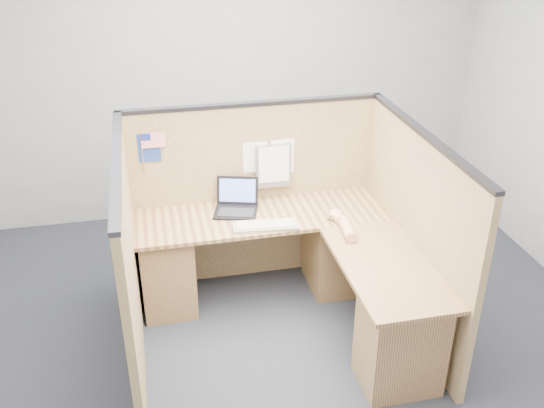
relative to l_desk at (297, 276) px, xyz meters
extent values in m
plane|color=black|center=(-0.18, -0.29, -0.39)|extent=(5.00, 5.00, 0.00)
plane|color=gray|center=(-0.18, 1.96, 1.01)|extent=(5.00, 0.00, 5.00)
cube|color=brown|center=(-0.18, 0.71, 0.36)|extent=(2.05, 0.05, 1.50)
cube|color=#232328|center=(-0.18, 0.71, 1.12)|extent=(2.05, 0.06, 0.03)
cube|color=brown|center=(-1.18, -0.19, 0.36)|extent=(0.05, 1.80, 1.50)
cube|color=#232328|center=(-1.18, -0.19, 1.12)|extent=(0.06, 1.80, 0.03)
cube|color=brown|center=(0.82, -0.19, 0.36)|extent=(0.05, 1.80, 1.50)
cube|color=#232328|center=(0.82, -0.19, 1.12)|extent=(0.06, 1.80, 0.03)
cube|color=brown|center=(-0.18, 0.39, 0.32)|extent=(1.95, 0.60, 0.03)
cube|color=brown|center=(0.49, -0.49, 0.32)|extent=(0.60, 1.15, 0.03)
cube|color=brown|center=(-0.93, 0.39, -0.04)|extent=(0.40, 0.50, 0.70)
cube|color=brown|center=(0.42, 0.39, -0.04)|extent=(0.40, 0.50, 0.70)
cube|color=brown|center=(0.49, -0.81, -0.04)|extent=(0.50, 0.40, 0.70)
cube|color=black|center=(-0.38, 0.45, 0.35)|extent=(0.38, 0.32, 0.02)
cube|color=black|center=(-0.38, 0.61, 0.46)|extent=(0.33, 0.16, 0.22)
cube|color=#495DA7|center=(-0.38, 0.60, 0.46)|extent=(0.29, 0.13, 0.18)
cube|color=gray|center=(-0.20, 0.19, 0.35)|extent=(0.50, 0.21, 0.02)
cube|color=silver|center=(-0.20, 0.19, 0.37)|extent=(0.45, 0.18, 0.01)
ellipsoid|color=silver|center=(0.35, 0.19, 0.36)|extent=(0.13, 0.10, 0.05)
ellipsoid|color=tan|center=(0.35, 0.19, 0.39)|extent=(0.10, 0.12, 0.05)
cylinder|color=tan|center=(0.35, 0.13, 0.37)|extent=(0.07, 0.05, 0.07)
cylinder|color=tan|center=(0.36, -0.03, 0.37)|extent=(0.11, 0.29, 0.09)
cube|color=navy|center=(-0.98, 0.68, 0.84)|extent=(0.17, 0.01, 0.23)
cylinder|color=olive|center=(-1.04, 0.67, 0.81)|extent=(0.01, 0.01, 0.32)
cube|color=red|center=(-0.95, 0.67, 0.91)|extent=(0.18, 0.00, 0.12)
cube|color=navy|center=(-1.00, 0.67, 0.94)|extent=(0.07, 0.00, 0.05)
cube|color=slate|center=(-0.03, 0.66, 0.62)|extent=(0.28, 0.05, 0.36)
cube|color=white|center=(-0.03, 0.63, 0.64)|extent=(0.25, 0.01, 0.30)
cube|color=white|center=(-0.18, 0.68, 0.69)|extent=(0.20, 0.02, 0.25)
cube|color=white|center=(0.06, 0.68, 0.68)|extent=(0.23, 0.03, 0.29)
camera|label=1|loc=(-0.99, -3.64, 2.55)|focal=40.00mm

